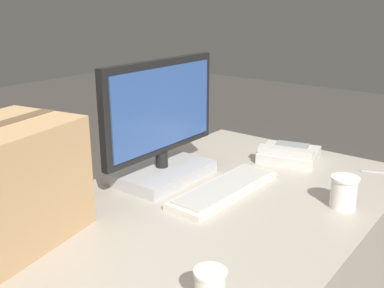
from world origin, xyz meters
name	(u,v)px	position (x,y,z in m)	size (l,w,h in m)	color
monitor	(162,133)	(0.25, 0.27, 0.90)	(0.54, 0.24, 0.42)	#B7B7B7
keyboard	(224,189)	(0.27, 0.01, 0.74)	(0.46, 0.15, 0.03)	beige
desk_phone	(289,154)	(0.69, -0.01, 0.75)	(0.25, 0.26, 0.07)	beige
paper_cup_right	(344,192)	(0.41, -0.34, 0.78)	(0.09, 0.09, 0.10)	white
spoon	(374,172)	(0.77, -0.32, 0.73)	(0.07, 0.14, 0.00)	#B2B2B7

